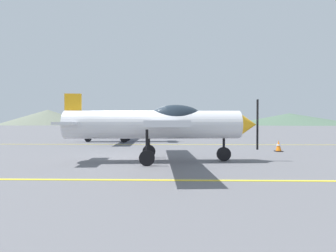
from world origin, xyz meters
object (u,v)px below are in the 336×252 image
airplane_mid (120,123)px  airplane_far (202,123)px  traffic_cone_front (279,146)px  airplane_back (128,123)px  airplane_near (161,124)px

airplane_mid → airplane_far: size_ratio=1.00×
airplane_mid → traffic_cone_front: 12.14m
airplane_mid → airplane_back: bearing=97.1°
airplane_near → airplane_far: size_ratio=1.00×
airplane_far → airplane_mid: bearing=-129.3°
airplane_near → airplane_mid: bearing=109.5°
airplane_mid → traffic_cone_front: bearing=-35.8°
airplane_far → traffic_cone_front: airplane_far is taller
airplane_near → airplane_back: same height
airplane_mid → traffic_cone_front: airplane_mid is taller
airplane_far → traffic_cone_front: 16.32m
airplane_back → airplane_mid: bearing=-82.9°
airplane_back → traffic_cone_front: airplane_back is taller
airplane_near → traffic_cone_front: size_ratio=14.87×
traffic_cone_front → airplane_back: bearing=117.8°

